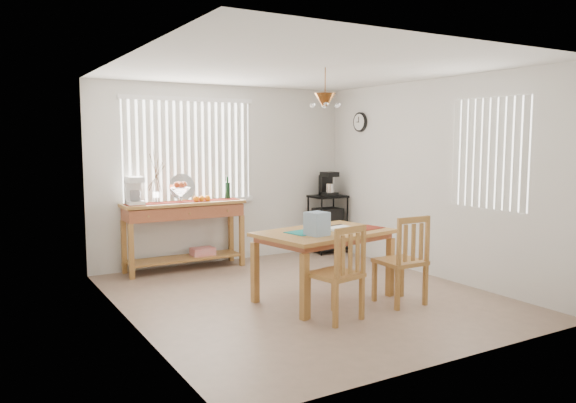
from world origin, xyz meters
TOP-DOWN VIEW (x-y plane):
  - ground at (0.00, 0.00)m, footprint 4.00×4.50m
  - room_shell at (0.00, 0.02)m, footprint 4.20×4.70m
  - sideboard at (-0.72, 1.99)m, footprint 1.70×0.48m
  - sideboard_items at (-1.00, 2.01)m, footprint 1.61×0.40m
  - wire_cart at (1.69, 1.99)m, footprint 0.54×0.43m
  - cart_items at (1.69, 2.00)m, footprint 0.22×0.26m
  - dining_table at (0.12, -0.21)m, footprint 1.62×1.19m
  - table_items at (0.01, -0.36)m, footprint 1.20×0.53m
  - chair_left at (-0.17, -0.91)m, footprint 0.53×0.53m
  - chair_right at (0.76, -0.82)m, footprint 0.47×0.47m

SIDE VIEW (x-z plane):
  - ground at x=0.00m, z-range -0.01..0.00m
  - chair_left at x=-0.17m, z-range -0.01..0.97m
  - chair_right at x=0.76m, z-range -0.01..0.99m
  - wire_cart at x=1.69m, z-range 0.09..1.01m
  - dining_table at x=0.12m, z-range 0.30..1.09m
  - sideboard at x=-0.72m, z-range 0.24..1.19m
  - table_items at x=0.01m, z-range 0.76..1.01m
  - cart_items at x=1.69m, z-range 0.91..1.28m
  - sideboard_items at x=-1.00m, z-range 0.74..1.47m
  - room_shell at x=0.00m, z-range 0.34..3.04m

